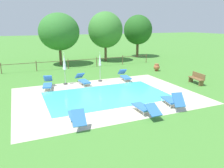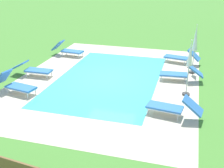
% 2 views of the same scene
% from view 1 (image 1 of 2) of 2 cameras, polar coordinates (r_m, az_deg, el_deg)
% --- Properties ---
extents(ground_plane, '(160.00, 160.00, 0.00)m').
position_cam_1_polar(ground_plane, '(14.77, -1.29, -2.95)').
color(ground_plane, '#478433').
extents(pool_deck_paving, '(11.62, 8.45, 0.01)m').
position_cam_1_polar(pool_deck_paving, '(14.77, -1.29, -2.93)').
color(pool_deck_paving, beige).
rests_on(pool_deck_paving, ground).
extents(swimming_pool_water, '(7.89, 4.72, 0.01)m').
position_cam_1_polar(swimming_pool_water, '(14.77, -1.29, -2.93)').
color(swimming_pool_water, '#42CCD6').
rests_on(swimming_pool_water, ground).
extents(pool_coping_rim, '(8.37, 5.20, 0.01)m').
position_cam_1_polar(pool_coping_rim, '(14.77, -1.29, -2.92)').
color(pool_coping_rim, beige).
rests_on(pool_coping_rim, ground).
extents(sun_lounger_north_near_steps, '(0.88, 2.06, 0.85)m').
position_cam_1_polar(sun_lounger_north_near_steps, '(18.72, 3.24, 2.14)').
color(sun_lounger_north_near_steps, '#3370BC').
rests_on(sun_lounger_north_near_steps, ground).
extents(sun_lounger_north_mid, '(0.77, 2.05, 0.83)m').
position_cam_1_polar(sun_lounger_north_mid, '(17.48, -7.44, 1.08)').
color(sun_lounger_north_mid, '#3370BC').
rests_on(sun_lounger_north_mid, ground).
extents(sun_lounger_north_far, '(0.77, 1.99, 0.91)m').
position_cam_1_polar(sun_lounger_north_far, '(10.75, -9.09, -8.14)').
color(sun_lounger_north_far, '#3370BC').
rests_on(sun_lounger_north_far, ground).
extents(sun_lounger_north_end, '(0.64, 2.07, 0.74)m').
position_cam_1_polar(sun_lounger_north_end, '(11.84, 8.45, -6.02)').
color(sun_lounger_north_end, '#3370BC').
rests_on(sun_lounger_north_end, ground).
extents(sun_lounger_south_near_corner, '(0.93, 1.96, 0.97)m').
position_cam_1_polar(sun_lounger_south_near_corner, '(13.19, 15.16, -3.98)').
color(sun_lounger_south_near_corner, '#3370BC').
rests_on(sun_lounger_south_near_corner, ground).
extents(sun_lounger_south_far, '(0.97, 2.04, 0.89)m').
position_cam_1_polar(sun_lounger_south_far, '(16.90, -16.12, 0.13)').
color(sun_lounger_south_far, '#3370BC').
rests_on(sun_lounger_south_far, ground).
extents(patio_umbrella_closed_row_west, '(0.32, 0.32, 2.48)m').
position_cam_1_polar(patio_umbrella_closed_row_west, '(17.46, -12.07, 5.13)').
color(patio_umbrella_closed_row_west, '#383838').
rests_on(patio_umbrella_closed_row_west, ground).
extents(patio_umbrella_closed_row_mid_west, '(0.32, 0.32, 2.41)m').
position_cam_1_polar(patio_umbrella_closed_row_mid_west, '(18.06, -3.10, 5.47)').
color(patio_umbrella_closed_row_mid_west, '#383838').
rests_on(patio_umbrella_closed_row_mid_west, ground).
extents(wooden_bench_lawn_side, '(0.62, 1.54, 0.87)m').
position_cam_1_polar(wooden_bench_lawn_side, '(18.67, 20.86, 1.41)').
color(wooden_bench_lawn_side, brown).
rests_on(wooden_bench_lawn_side, ground).
extents(terracotta_urn_near_fence, '(0.60, 0.60, 0.71)m').
position_cam_1_polar(terracotta_urn_near_fence, '(22.68, 11.32, 4.23)').
color(terracotta_urn_near_fence, '#A85B38').
rests_on(terracotta_urn_near_fence, ground).
extents(perimeter_fence, '(19.06, 0.08, 1.05)m').
position_cam_1_polar(perimeter_fence, '(23.80, -11.16, 5.49)').
color(perimeter_fence, brown).
rests_on(perimeter_fence, ground).
extents(tree_far_west, '(3.88, 3.88, 5.72)m').
position_cam_1_polar(tree_far_west, '(31.72, 6.63, 13.57)').
color(tree_far_west, brown).
rests_on(tree_far_west, ground).
extents(tree_west_mid, '(4.46, 4.46, 5.73)m').
position_cam_1_polar(tree_west_mid, '(25.88, -13.36, 12.84)').
color(tree_west_mid, brown).
rests_on(tree_west_mid, ground).
extents(tree_east_mid, '(4.20, 4.20, 5.99)m').
position_cam_1_polar(tree_east_mid, '(27.95, -1.69, 13.63)').
color(tree_east_mid, brown).
rests_on(tree_east_mid, ground).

